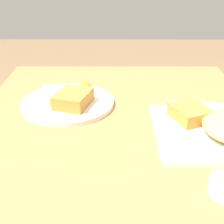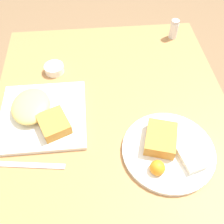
% 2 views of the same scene
% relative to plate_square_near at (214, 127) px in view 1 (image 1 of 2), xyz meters
% --- Properties ---
extents(dining_table, '(1.02, 0.81, 0.76)m').
position_rel_plate_square_near_xyz_m(dining_table, '(0.02, 0.24, -0.11)').
color(dining_table, '#B27A47').
rests_on(dining_table, ground_plane).
extents(plate_square_near, '(0.28, 0.28, 0.06)m').
position_rel_plate_square_near_xyz_m(plate_square_near, '(0.00, 0.00, 0.00)').
color(plate_square_near, white).
rests_on(plate_square_near, dining_table).
extents(plate_oval_far, '(0.28, 0.28, 0.05)m').
position_rel_plate_square_near_xyz_m(plate_oval_far, '(0.17, 0.39, -0.01)').
color(plate_oval_far, white).
rests_on(plate_oval_far, dining_table).
extents(butter_knife, '(0.04, 0.20, 0.00)m').
position_rel_plate_square_near_xyz_m(butter_knife, '(0.18, -0.01, -0.02)').
color(butter_knife, silver).
rests_on(butter_knife, dining_table).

